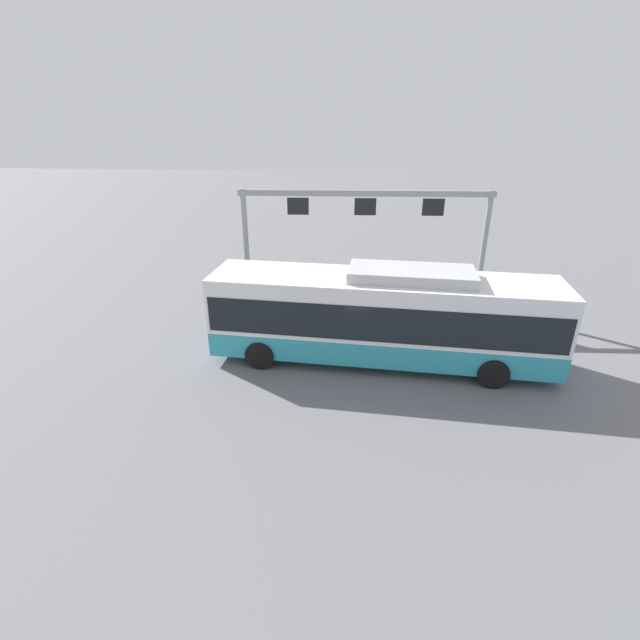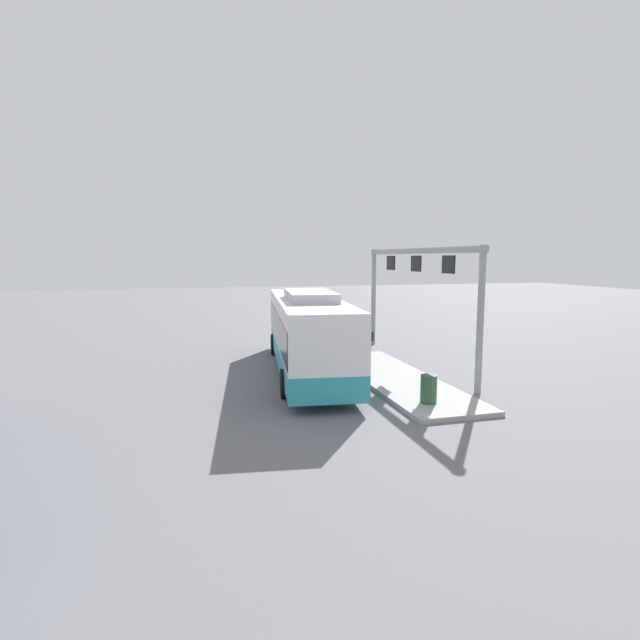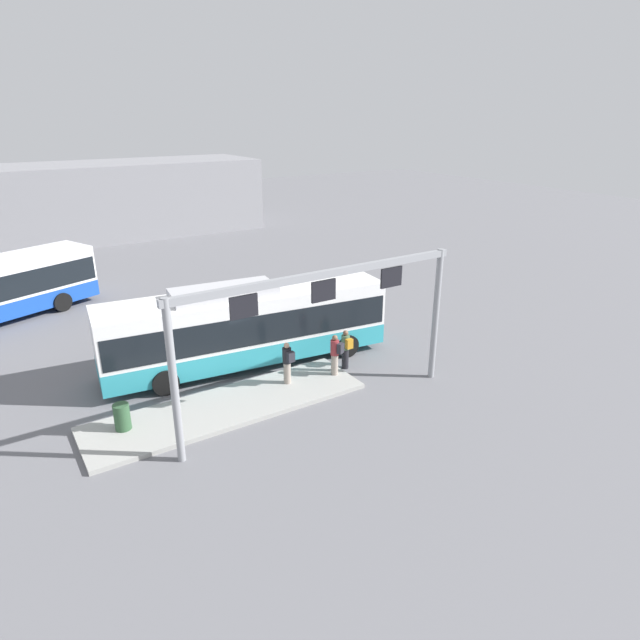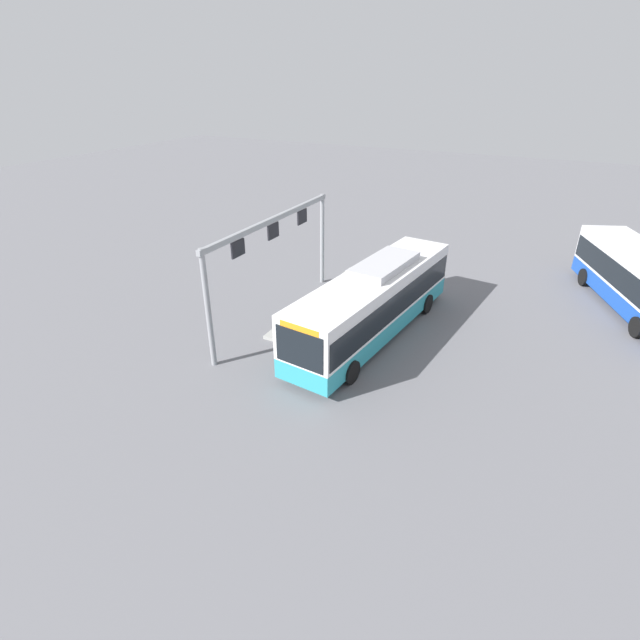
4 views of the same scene
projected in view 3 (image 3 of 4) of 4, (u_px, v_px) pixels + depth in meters
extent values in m
plane|color=slate|center=(249.00, 363.00, 22.83)|extent=(120.00, 120.00, 0.00)
cube|color=#9E9E99|center=(229.00, 406.00, 19.33)|extent=(10.00, 2.80, 0.16)
cube|color=teal|center=(248.00, 346.00, 22.55)|extent=(11.90, 3.87, 0.85)
cube|color=white|center=(246.00, 315.00, 22.06)|extent=(11.90, 3.87, 1.90)
cube|color=black|center=(247.00, 320.00, 22.13)|extent=(11.68, 3.88, 1.20)
cube|color=black|center=(370.00, 298.00, 24.49)|extent=(0.29, 2.11, 1.50)
cube|color=#B7B7BC|center=(224.00, 292.00, 21.29)|extent=(4.27, 2.22, 0.36)
cube|color=orange|center=(370.00, 280.00, 24.16)|extent=(0.33, 1.75, 0.28)
cylinder|color=black|center=(322.00, 327.00, 25.31)|extent=(1.03, 0.42, 1.00)
cylinder|color=black|center=(347.00, 346.00, 23.30)|extent=(1.03, 0.42, 1.00)
cylinder|color=black|center=(154.00, 358.00, 22.16)|extent=(1.03, 0.42, 1.00)
cylinder|color=black|center=(165.00, 382.00, 20.15)|extent=(1.03, 0.42, 1.00)
cylinder|color=black|center=(62.00, 302.00, 28.66)|extent=(1.04, 0.66, 1.00)
cylinder|color=black|center=(38.00, 294.00, 29.94)|extent=(1.04, 0.66, 1.00)
cylinder|color=black|center=(345.00, 359.00, 22.26)|extent=(0.28, 0.28, 0.85)
cylinder|color=#476B4C|center=(345.00, 342.00, 22.00)|extent=(0.34, 0.34, 0.60)
sphere|color=brown|center=(346.00, 333.00, 21.86)|extent=(0.22, 0.22, 0.22)
cube|color=#BF7F1E|center=(349.00, 344.00, 21.79)|extent=(0.28, 0.18, 0.40)
cylinder|color=gray|center=(335.00, 364.00, 21.38)|extent=(0.37, 0.37, 0.85)
cylinder|color=maroon|center=(335.00, 348.00, 21.12)|extent=(0.45, 0.45, 0.60)
sphere|color=brown|center=(335.00, 338.00, 20.97)|extent=(0.22, 0.22, 0.22)
cube|color=#26262D|center=(341.00, 348.00, 20.98)|extent=(0.33, 0.28, 0.40)
cylinder|color=gray|center=(287.00, 373.00, 20.70)|extent=(0.30, 0.30, 0.85)
cylinder|color=black|center=(287.00, 355.00, 20.44)|extent=(0.37, 0.37, 0.60)
sphere|color=tan|center=(287.00, 345.00, 20.29)|extent=(0.22, 0.22, 0.22)
cube|color=#26262D|center=(291.00, 357.00, 20.23)|extent=(0.29, 0.20, 0.40)
cylinder|color=gray|center=(174.00, 384.00, 15.56)|extent=(0.24, 0.24, 5.20)
cylinder|color=gray|center=(436.00, 316.00, 20.75)|extent=(0.24, 0.24, 5.20)
cube|color=gray|center=(324.00, 274.00, 17.27)|extent=(10.66, 0.20, 0.24)
cube|color=black|center=(244.00, 307.00, 16.04)|extent=(0.90, 0.08, 0.70)
cube|color=black|center=(324.00, 291.00, 17.47)|extent=(0.90, 0.08, 0.70)
cube|color=black|center=(391.00, 277.00, 18.90)|extent=(0.90, 0.08, 0.70)
cube|color=gray|center=(107.00, 200.00, 45.21)|extent=(24.87, 8.00, 6.01)
cylinder|color=#2D5133|center=(122.00, 417.00, 17.66)|extent=(0.52, 0.52, 0.90)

